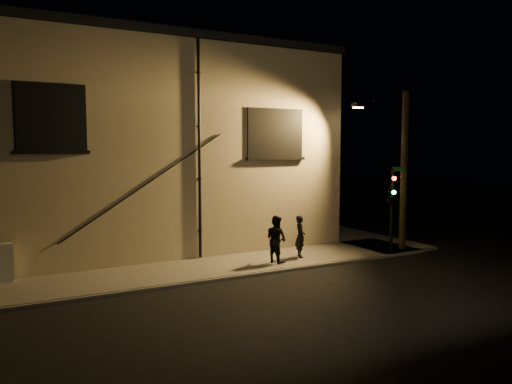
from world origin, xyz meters
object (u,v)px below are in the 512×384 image
traffic_signal (390,195)px  streetlamp_pole (401,166)px  pedestrian_b (276,239)px  pedestrian_a (300,236)px

traffic_signal → streetlamp_pole: 1.54m
pedestrian_b → traffic_signal: 5.22m
traffic_signal → pedestrian_a: bearing=164.7°
pedestrian_b → streetlamp_pole: size_ratio=0.26×
streetlamp_pole → pedestrian_b: bearing=177.3°
pedestrian_a → pedestrian_b: size_ratio=0.93×
pedestrian_a → traffic_signal: 4.11m
pedestrian_a → pedestrian_b: 1.31m
pedestrian_a → streetlamp_pole: (4.63, -0.59, 2.66)m
traffic_signal → streetlamp_pole: bearing=24.0°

